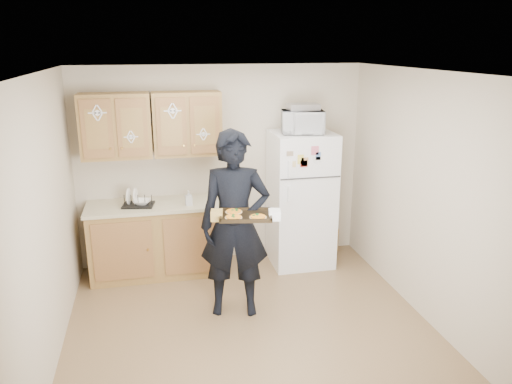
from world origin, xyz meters
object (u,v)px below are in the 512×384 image
refrigerator (301,199)px  microwave (302,122)px  dish_rack (138,200)px  person (235,225)px  baking_tray (246,216)px

refrigerator → microwave: microwave is taller
microwave → dish_rack: microwave is taller
person → baking_tray: 0.36m
refrigerator → dish_rack: (-2.00, 0.01, 0.12)m
person → microwave: (1.01, 1.01, 0.87)m
refrigerator → dish_rack: size_ratio=4.80×
refrigerator → dish_rack: refrigerator is taller
refrigerator → baking_tray: 1.70m
microwave → person: bearing=-125.7°
dish_rack → microwave: bearing=-1.8°
person → microwave: bearing=55.5°
refrigerator → dish_rack: bearing=179.7°
baking_tray → dish_rack: size_ratio=1.38×
dish_rack → person: bearing=-47.8°
baking_tray → microwave: 1.75m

